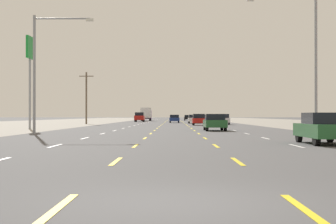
# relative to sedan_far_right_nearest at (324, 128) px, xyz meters

# --- Properties ---
(ground_plane) EXTENTS (572.00, 572.00, 0.00)m
(ground_plane) POSITION_rel_sedan_far_right_nearest_xyz_m (-6.90, 49.89, -0.76)
(ground_plane) COLOR #4C4C4F
(lot_apron_left) EXTENTS (28.00, 440.00, 0.01)m
(lot_apron_left) POSITION_rel_sedan_far_right_nearest_xyz_m (-31.65, 49.89, -0.75)
(lot_apron_left) COLOR gray
(lot_apron_left) RESTS_ON ground
(lane_markings) EXTENTS (10.64, 227.60, 0.01)m
(lane_markings) POSITION_rel_sedan_far_right_nearest_xyz_m (-6.90, 88.39, -0.75)
(lane_markings) COLOR white
(lane_markings) RESTS_ON ground
(sedan_far_right_nearest) EXTENTS (1.80, 4.50, 1.46)m
(sedan_far_right_nearest) POSITION_rel_sedan_far_right_nearest_xyz_m (0.00, 0.00, 0.00)
(sedan_far_right_nearest) COLOR #235B2D
(sedan_far_right_nearest) RESTS_ON ground
(sedan_inner_right_near) EXTENTS (1.80, 4.50, 1.46)m
(sedan_inner_right_near) POSITION_rel_sedan_far_right_nearest_xyz_m (-3.39, 20.77, 0.00)
(sedan_inner_right_near) COLOR #235B2D
(sedan_inner_right_near) RESTS_ON ground
(hatchback_inner_right_mid) EXTENTS (1.72, 3.90, 1.54)m
(hatchback_inner_right_mid) POSITION_rel_sedan_far_right_nearest_xyz_m (-3.55, 45.44, 0.03)
(hatchback_inner_right_mid) COLOR red
(hatchback_inner_right_mid) RESTS_ON ground
(hatchback_far_right_midfar) EXTENTS (1.72, 3.90, 1.54)m
(hatchback_far_right_midfar) POSITION_rel_sedan_far_right_nearest_xyz_m (0.20, 50.53, 0.03)
(hatchback_far_right_midfar) COLOR silver
(hatchback_far_right_midfar) RESTS_ON ground
(sedan_inner_right_far) EXTENTS (1.80, 4.50, 1.46)m
(sedan_inner_right_far) POSITION_rel_sedan_far_right_nearest_xyz_m (-3.60, 62.28, 0.00)
(sedan_inner_right_far) COLOR white
(sedan_inner_right_far) RESTS_ON ground
(sedan_center_turn_farther) EXTENTS (1.80, 4.50, 1.46)m
(sedan_center_turn_farther) POSITION_rel_sedan_far_right_nearest_xyz_m (-6.81, 69.11, 0.00)
(sedan_center_turn_farther) COLOR navy
(sedan_center_turn_farther) RESTS_ON ground
(suv_far_left_farthest) EXTENTS (1.98, 4.90, 1.98)m
(suv_far_left_farthest) POSITION_rel_sedan_far_right_nearest_xyz_m (-14.13, 84.08, 0.27)
(suv_far_left_farthest) COLOR red
(suv_far_left_farthest) RESTS_ON ground
(box_truck_far_left_distant_a) EXTENTS (2.40, 7.20, 3.23)m
(box_truck_far_left_distant_a) POSITION_rel_sedan_far_right_nearest_xyz_m (-13.79, 102.98, 1.08)
(box_truck_far_left_distant_a) COLOR #4C196B
(box_truck_far_left_distant_a) RESTS_ON ground
(sedan_inner_right_distant_b) EXTENTS (1.80, 4.50, 1.46)m
(sedan_inner_right_distant_b) POSITION_rel_sedan_far_right_nearest_xyz_m (-3.31, 108.66, 0.00)
(sedan_inner_right_distant_b) COLOR black
(sedan_inner_right_distant_b) RESTS_ON ground
(pole_sign_left_row_1) EXTENTS (0.24, 2.03, 9.09)m
(pole_sign_left_row_1) POSITION_rel_sedan_far_right_nearest_xyz_m (-21.08, 26.10, 6.15)
(pole_sign_left_row_1) COLOR gray
(pole_sign_left_row_1) RESTS_ON ground
(streetlight_left_row_0) EXTENTS (4.37, 0.26, 8.58)m
(streetlight_left_row_0) POSITION_rel_sedan_far_right_nearest_xyz_m (-16.55, 12.94, 4.31)
(streetlight_left_row_0) COLOR gray
(streetlight_left_row_0) RESTS_ON ground
(streetlight_right_row_0) EXTENTS (5.05, 0.26, 10.02)m
(streetlight_right_row_0) POSITION_rel_sedan_far_right_nearest_xyz_m (2.69, 12.94, 5.14)
(streetlight_right_row_0) COLOR gray
(streetlight_right_row_0) RESTS_ON ground
(utility_pole_left_row_1) EXTENTS (2.20, 0.26, 8.00)m
(utility_pole_left_row_1) POSITION_rel_sedan_far_right_nearest_xyz_m (-20.45, 54.91, 3.43)
(utility_pole_left_row_1) COLOR brown
(utility_pole_left_row_1) RESTS_ON ground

